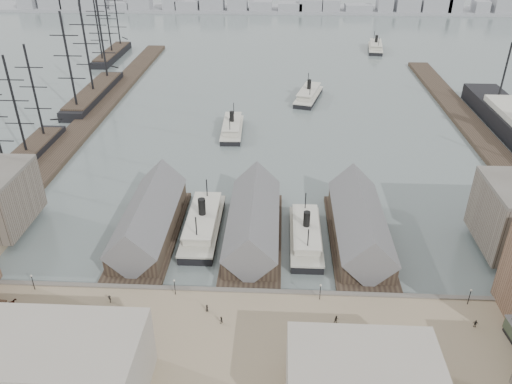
# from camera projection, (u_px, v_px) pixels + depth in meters

# --- Properties ---
(ground) EXTENTS (900.00, 900.00, 0.00)m
(ground) POSITION_uv_depth(u_px,v_px,m) (249.00, 282.00, 110.53)
(ground) COLOR #546261
(ground) RESTS_ON ground
(quay) EXTENTS (180.00, 30.00, 2.00)m
(quay) POSITION_uv_depth(u_px,v_px,m) (243.00, 348.00, 92.68)
(quay) COLOR #857459
(quay) RESTS_ON ground
(seawall) EXTENTS (180.00, 1.20, 2.30)m
(seawall) POSITION_uv_depth(u_px,v_px,m) (248.00, 294.00, 105.45)
(seawall) COLOR #59544C
(seawall) RESTS_ON ground
(west_wharf) EXTENTS (10.00, 220.00, 1.60)m
(west_wharf) POSITION_uv_depth(u_px,v_px,m) (96.00, 113.00, 199.87)
(west_wharf) COLOR #2D231C
(west_wharf) RESTS_ON ground
(east_wharf) EXTENTS (10.00, 180.00, 1.60)m
(east_wharf) POSITION_uv_depth(u_px,v_px,m) (474.00, 129.00, 184.85)
(east_wharf) COLOR #2D231C
(east_wharf) RESTS_ON ground
(ferry_shed_west) EXTENTS (14.00, 42.00, 12.60)m
(ferry_shed_west) POSITION_uv_depth(u_px,v_px,m) (149.00, 220.00, 124.01)
(ferry_shed_west) COLOR #2D231C
(ferry_shed_west) RESTS_ON ground
(ferry_shed_center) EXTENTS (14.00, 42.00, 12.60)m
(ferry_shed_center) POSITION_uv_depth(u_px,v_px,m) (253.00, 223.00, 122.88)
(ferry_shed_center) COLOR #2D231C
(ferry_shed_center) RESTS_ON ground
(ferry_shed_east) EXTENTS (14.00, 42.00, 12.60)m
(ferry_shed_east) POSITION_uv_depth(u_px,v_px,m) (359.00, 226.00, 121.76)
(ferry_shed_east) COLOR #2D231C
(ferry_shed_east) RESTS_ON ground
(street_bldg_center) EXTENTS (24.00, 16.00, 10.00)m
(street_bldg_center) POSITION_uv_depth(u_px,v_px,m) (363.00, 384.00, 78.43)
(street_bldg_center) COLOR gray
(street_bldg_center) RESTS_ON quay
(street_bldg_west) EXTENTS (30.00, 16.00, 12.00)m
(street_bldg_west) POSITION_uv_depth(u_px,v_px,m) (51.00, 367.00, 80.11)
(street_bldg_west) COLOR gray
(street_bldg_west) RESTS_ON quay
(lamp_post_far_w) EXTENTS (0.44, 0.44, 3.92)m
(lamp_post_far_w) POSITION_uv_depth(u_px,v_px,m) (32.00, 280.00, 104.08)
(lamp_post_far_w) COLOR black
(lamp_post_far_w) RESTS_ON quay
(lamp_post_near_w) EXTENTS (0.44, 0.44, 3.92)m
(lamp_post_near_w) POSITION_uv_depth(u_px,v_px,m) (174.00, 284.00, 102.78)
(lamp_post_near_w) COLOR black
(lamp_post_near_w) RESTS_ON quay
(lamp_post_near_e) EXTENTS (0.44, 0.44, 3.92)m
(lamp_post_near_e) POSITION_uv_depth(u_px,v_px,m) (320.00, 289.00, 101.47)
(lamp_post_near_e) COLOR black
(lamp_post_near_e) RESTS_ON quay
(lamp_post_far_e) EXTENTS (0.44, 0.44, 3.92)m
(lamp_post_far_e) POSITION_uv_depth(u_px,v_px,m) (470.00, 294.00, 100.17)
(lamp_post_far_e) COLOR black
(lamp_post_far_e) RESTS_ON quay
(far_shore) EXTENTS (500.00, 40.00, 15.72)m
(far_shore) POSITION_uv_depth(u_px,v_px,m) (272.00, 6.00, 398.66)
(far_shore) COLOR gray
(far_shore) RESTS_ON ground
(ferry_docked_west) EXTENTS (8.57, 28.55, 10.20)m
(ferry_docked_west) POSITION_uv_depth(u_px,v_px,m) (203.00, 224.00, 126.76)
(ferry_docked_west) COLOR black
(ferry_docked_west) RESTS_ON ground
(ferry_docked_east) EXTENTS (7.72, 25.73, 9.19)m
(ferry_docked_east) POSITION_uv_depth(u_px,v_px,m) (306.00, 234.00, 122.95)
(ferry_docked_east) COLOR black
(ferry_docked_east) RESTS_ON ground
(ferry_open_near) EXTENTS (8.09, 24.79, 8.78)m
(ferry_open_near) POSITION_uv_depth(u_px,v_px,m) (232.00, 128.00, 183.23)
(ferry_open_near) COLOR black
(ferry_open_near) RESTS_ON ground
(ferry_open_mid) EXTENTS (14.15, 27.42, 9.39)m
(ferry_open_mid) POSITION_uv_depth(u_px,v_px,m) (309.00, 95.00, 215.04)
(ferry_open_mid) COLOR black
(ferry_open_mid) RESTS_ON ground
(ferry_open_far) EXTENTS (11.00, 26.67, 9.25)m
(ferry_open_far) POSITION_uv_depth(u_px,v_px,m) (376.00, 47.00, 289.64)
(ferry_open_far) COLOR black
(ferry_open_far) RESTS_ON ground
(sailing_ship_near) EXTENTS (8.42, 58.04, 34.63)m
(sailing_ship_near) POSITION_uv_depth(u_px,v_px,m) (18.00, 163.00, 156.67)
(sailing_ship_near) COLOR black
(sailing_ship_near) RESTS_ON ground
(sailing_ship_mid) EXTENTS (9.71, 56.10, 39.92)m
(sailing_ship_mid) POSITION_uv_depth(u_px,v_px,m) (94.00, 93.00, 215.44)
(sailing_ship_mid) COLOR black
(sailing_ship_mid) RESTS_ON ground
(sailing_ship_far) EXTENTS (8.51, 47.26, 34.97)m
(sailing_ship_far) POSITION_uv_depth(u_px,v_px,m) (112.00, 53.00, 275.59)
(sailing_ship_far) COLOR black
(sailing_ship_far) RESTS_ON ground
(horse_cart_left) EXTENTS (4.74, 1.90, 1.58)m
(horse_cart_left) POSITION_uv_depth(u_px,v_px,m) (9.00, 303.00, 100.72)
(horse_cart_left) COLOR black
(horse_cart_left) RESTS_ON quay
(horse_cart_center) EXTENTS (4.92, 1.67, 1.62)m
(horse_cart_center) POSITION_uv_depth(u_px,v_px,m) (135.00, 329.00, 94.52)
(horse_cart_center) COLOR black
(horse_cart_center) RESTS_ON quay
(horse_cart_right) EXTENTS (4.78, 3.09, 1.53)m
(horse_cart_right) POSITION_uv_depth(u_px,v_px,m) (377.00, 344.00, 91.14)
(horse_cart_right) COLOR black
(horse_cart_right) RESTS_ON quay
(pedestrian_1) EXTENTS (0.94, 1.04, 1.75)m
(pedestrian_1) POSITION_uv_depth(u_px,v_px,m) (50.00, 328.00, 94.51)
(pedestrian_1) COLOR black
(pedestrian_1) RESTS_ON quay
(pedestrian_2) EXTENTS (1.19, 1.26, 1.72)m
(pedestrian_2) POSITION_uv_depth(u_px,v_px,m) (110.00, 299.00, 101.60)
(pedestrian_2) COLOR black
(pedestrian_2) RESTS_ON quay
(pedestrian_3) EXTENTS (0.90, 0.99, 1.62)m
(pedestrian_3) POSITION_uv_depth(u_px,v_px,m) (118.00, 343.00, 91.34)
(pedestrian_3) COLOR black
(pedestrian_3) RESTS_ON quay
(pedestrian_4) EXTENTS (0.76, 0.91, 1.58)m
(pedestrian_4) POSITION_uv_depth(u_px,v_px,m) (207.00, 308.00, 99.40)
(pedestrian_4) COLOR black
(pedestrian_4) RESTS_ON quay
(pedestrian_5) EXTENTS (0.76, 0.63, 1.82)m
(pedestrian_5) POSITION_uv_depth(u_px,v_px,m) (320.00, 353.00, 89.29)
(pedestrian_5) COLOR black
(pedestrian_5) RESTS_ON quay
(pedestrian_6) EXTENTS (1.03, 0.90, 1.77)m
(pedestrian_6) POSITION_uv_depth(u_px,v_px,m) (336.00, 320.00, 96.48)
(pedestrian_6) COLOR black
(pedestrian_6) RESTS_ON quay
(pedestrian_7) EXTENTS (0.68, 1.16, 1.77)m
(pedestrian_7) POSITION_uv_depth(u_px,v_px,m) (415.00, 364.00, 87.07)
(pedestrian_7) COLOR black
(pedestrian_7) RESTS_ON quay
(pedestrian_8) EXTENTS (1.09, 0.69, 1.72)m
(pedestrian_8) POSITION_uv_depth(u_px,v_px,m) (475.00, 324.00, 95.59)
(pedestrian_8) COLOR black
(pedestrian_8) RESTS_ON quay
(pedestrian_10) EXTENTS (0.52, 0.65, 1.62)m
(pedestrian_10) POSITION_uv_depth(u_px,v_px,m) (123.00, 357.00, 88.49)
(pedestrian_10) COLOR black
(pedestrian_10) RESTS_ON quay
(pedestrian_11) EXTENTS (0.98, 0.97, 1.59)m
(pedestrian_11) POSITION_uv_depth(u_px,v_px,m) (221.00, 320.00, 96.51)
(pedestrian_11) COLOR black
(pedestrian_11) RESTS_ON quay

